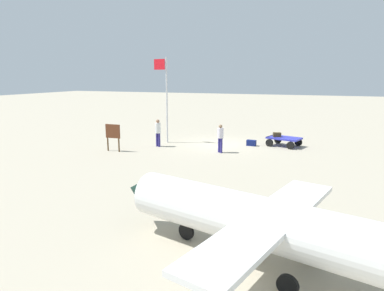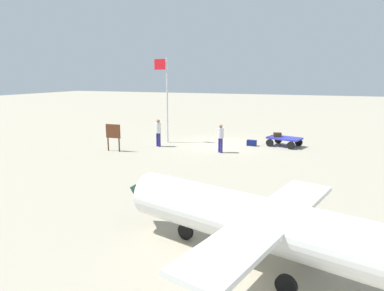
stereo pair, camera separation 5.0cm
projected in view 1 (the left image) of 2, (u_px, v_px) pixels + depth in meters
ground_plane at (217, 144)px, 21.57m from camera, size 120.00×120.00×0.00m
luggage_cart at (284, 139)px, 20.83m from camera, size 2.16×1.79×0.55m
suitcase_olive at (277, 135)px, 20.95m from camera, size 0.54×0.43×0.26m
suitcase_grey at (251, 143)px, 21.02m from camera, size 0.58×0.33×0.35m
worker_lead at (220, 136)px, 18.99m from camera, size 0.48×0.48×1.59m
worker_trailing at (158, 131)px, 20.64m from camera, size 0.44×0.44×1.65m
airplane_near at (259, 221)px, 7.64m from camera, size 8.02×6.01×2.80m
flagpole at (165, 92)px, 21.50m from camera, size 0.94×0.23×5.33m
signboard at (113, 134)px, 19.32m from camera, size 0.91×0.09×1.54m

